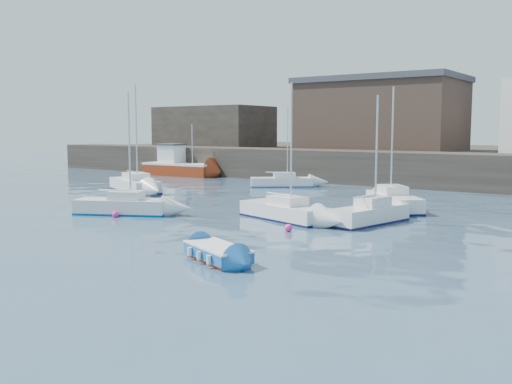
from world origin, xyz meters
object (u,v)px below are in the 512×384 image
Objects in this scene: sailboat_c at (370,214)px; sailboat_e at (135,185)px; buoy_mid at (288,232)px; fishing_boat at (179,166)px; buoy_far at (284,200)px; sailboat_f at (393,201)px; sailboat_h at (282,182)px; sailboat_b at (284,211)px; buoy_near at (115,217)px; blue_dinghy at (217,253)px; sailboat_a at (123,206)px.

sailboat_c is 22.40m from sailboat_e.
fishing_boat is at bearing 141.81° from buoy_mid.
sailboat_e is at bearing -170.60° from buoy_far.
sailboat_c reaches higher than buoy_mid.
sailboat_h is at bearing 149.76° from sailboat_f.
sailboat_b is at bearing 125.82° from buoy_mid.
sailboat_f is 20.87× the size of buoy_near.
sailboat_c is at bearing -32.41° from buoy_far.
sailboat_e is at bearing 157.55° from buoy_mid.
blue_dinghy is at bearing -23.44° from buoy_near.
buoy_mid is (12.24, -18.28, -0.45)m from sailboat_h.
blue_dinghy reaches higher than buoy_mid.
sailboat_b is 18.30m from sailboat_h.
sailboat_e is at bearing -173.89° from sailboat_f.
sailboat_e is 21.48× the size of buoy_mid.
sailboat_f is at bearing 89.99° from blue_dinghy.
sailboat_a is at bearing -86.50° from sailboat_h.
buoy_near is (-8.36, -4.86, -0.49)m from sailboat_b.
blue_dinghy is 41.03m from fishing_boat.
fishing_boat is at bearing 126.13° from buoy_near.
buoy_mid is (19.85, -8.20, -0.55)m from sailboat_e.
buoy_mid is (-2.25, -4.56, -0.52)m from sailboat_c.
buoy_far is (3.65, 12.21, 0.00)m from buoy_near.
buoy_far is (4.19, 11.18, -0.50)m from sailboat_a.
sailboat_c is at bearing -29.99° from fishing_boat.
sailboat_f is at bearing 46.42° from buoy_near.
buoy_far is at bearing 122.66° from sailboat_b.
sailboat_a reaches higher than buoy_near.
sailboat_f is (-1.05, 5.89, 0.02)m from sailboat_c.
sailboat_a is 0.95× the size of sailboat_b.
fishing_boat is at bearing 166.78° from sailboat_h.
sailboat_h reaches higher than buoy_mid.
blue_dinghy is 7.05m from buoy_mid.
blue_dinghy is 0.47× the size of sailboat_b.
sailboat_e reaches higher than buoy_far.
sailboat_a is at bearing -53.53° from fishing_boat.
sailboat_h is (15.68, -3.68, -0.62)m from fishing_boat.
blue_dinghy is at bearing -26.49° from sailboat_a.
sailboat_b reaches higher than sailboat_c.
sailboat_c is at bearing 26.68° from buoy_near.
blue_dinghy is 17.39m from sailboat_f.
buoy_mid is 0.94× the size of buoy_far.
sailboat_c reaches higher than buoy_far.
buoy_far is (-8.07, -0.10, -0.54)m from sailboat_f.
buoy_mid is (10.53, 1.86, 0.00)m from buoy_near.
sailboat_c is (30.17, -17.41, -0.56)m from fishing_boat.
sailboat_e is 23.15× the size of buoy_near.
sailboat_b is 9.68m from buoy_near.
fishing_boat is 1.12× the size of sailboat_f.
fishing_boat is 34.83m from sailboat_c.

